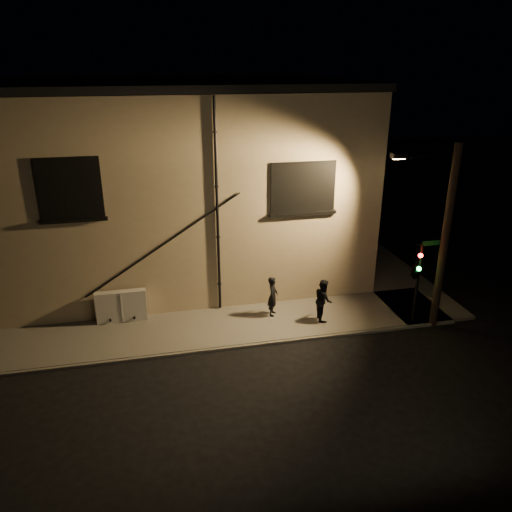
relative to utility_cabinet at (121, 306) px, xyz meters
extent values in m
plane|color=black|center=(5.67, -2.70, -0.75)|extent=(90.00, 90.00, 0.00)
cube|color=#57544E|center=(2.67, -1.20, -0.69)|extent=(20.00, 3.00, 0.12)
cube|color=#57544E|center=(12.17, 5.30, -0.69)|extent=(3.00, 16.00, 0.12)
cube|color=tan|center=(2.67, 6.30, 3.50)|extent=(16.00, 12.00, 8.50)
cube|color=black|center=(2.67, 6.30, 7.90)|extent=(16.20, 12.20, 0.30)
cube|color=black|center=(-1.33, 0.28, 4.65)|extent=(2.20, 0.10, 2.20)
cube|color=#A5B28C|center=(-1.33, 0.29, 4.65)|extent=(1.98, 0.05, 1.98)
cube|color=black|center=(7.27, 0.28, 4.25)|extent=(2.60, 0.10, 2.00)
cube|color=#A5B28C|center=(7.27, 0.29, 4.25)|extent=(2.38, 0.05, 1.78)
cylinder|color=black|center=(3.87, 0.22, 3.56)|extent=(0.11, 0.11, 8.30)
cylinder|color=black|center=(1.67, 0.25, 2.25)|extent=(5.96, 0.04, 3.75)
cylinder|color=black|center=(1.79, 0.25, 2.31)|extent=(5.96, 0.04, 3.75)
cube|color=#B3AFAA|center=(0.00, 0.00, 0.00)|extent=(1.92, 0.32, 1.26)
imported|color=black|center=(5.84, -0.77, 0.18)|extent=(0.60, 0.70, 1.62)
imported|color=black|center=(7.67, -1.54, 0.21)|extent=(0.71, 0.87, 1.67)
cylinder|color=black|center=(11.08, -2.40, 0.94)|extent=(0.12, 0.12, 3.14)
imported|color=black|center=(10.86, -2.52, 1.60)|extent=(0.60, 1.92, 0.76)
sphere|color=#FF140C|center=(10.88, -2.70, 2.22)|extent=(0.17, 0.17, 0.17)
sphere|color=#14FF3F|center=(10.88, -2.70, 1.70)|extent=(0.17, 0.17, 0.17)
cube|color=#0C4C1E|center=(11.43, -2.40, 2.55)|extent=(0.70, 0.03, 0.18)
cylinder|color=black|center=(11.78, -2.71, 2.76)|extent=(0.29, 0.29, 7.02)
cylinder|color=black|center=(10.98, -2.16, 5.78)|extent=(1.78, 0.97, 0.10)
cube|color=black|center=(10.18, -1.61, 5.69)|extent=(0.55, 0.28, 0.18)
cube|color=#FFC672|center=(10.18, -1.61, 5.59)|extent=(0.42, 0.20, 0.04)
camera|label=1|loc=(1.39, -17.91, 8.88)|focal=35.00mm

